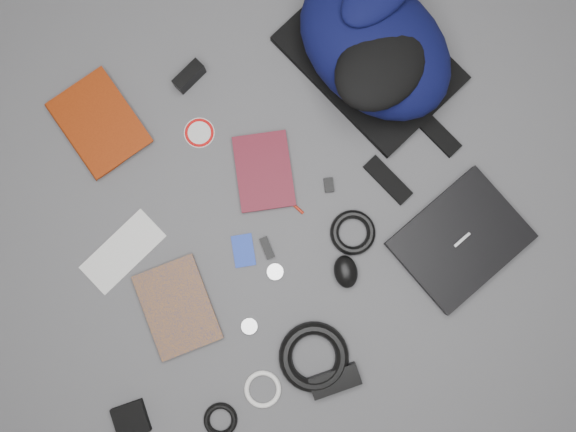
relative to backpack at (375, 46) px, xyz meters
name	(u,v)px	position (x,y,z in m)	size (l,w,h in m)	color
ground	(288,217)	(-0.39, -0.33, -0.11)	(4.00, 4.00, 0.00)	#4F4F51
backpack	(375,46)	(0.00, 0.00, 0.00)	(0.36, 0.52, 0.22)	black
laptop	(460,240)	(0.02, -0.57, -0.09)	(0.33, 0.26, 0.03)	black
textbook_red	(71,143)	(-0.88, 0.10, -0.09)	(0.20, 0.26, 0.03)	maroon
comic_book	(147,319)	(-0.86, -0.44, -0.10)	(0.18, 0.25, 0.02)	#C8740E
envelope	(123,252)	(-0.86, -0.24, -0.11)	(0.24, 0.11, 0.00)	silver
dvd_case	(264,171)	(-0.41, -0.18, -0.10)	(0.15, 0.22, 0.02)	#4B0E18
compact_camera	(189,76)	(-0.50, 0.15, -0.08)	(0.10, 0.03, 0.05)	black
sticker_disc	(199,133)	(-0.53, -0.01, -0.11)	(0.09, 0.09, 0.00)	silver
pen_teal	(259,169)	(-0.42, -0.17, -0.10)	(0.01, 0.01, 0.14)	#0B5A6B
pen_red	(284,196)	(-0.38, -0.27, -0.10)	(0.01, 0.01, 0.15)	#A41E0C
id_badge	(243,251)	(-0.54, -0.37, -0.11)	(0.06, 0.09, 0.00)	#1531A4
usb_black	(267,248)	(-0.48, -0.39, -0.10)	(0.02, 0.06, 0.01)	black
usb_silver	(270,199)	(-0.42, -0.26, -0.11)	(0.02, 0.04, 0.01)	#B3B3B6
key_fob	(329,185)	(-0.25, -0.29, -0.10)	(0.03, 0.04, 0.01)	black
mouse	(346,272)	(-0.30, -0.53, -0.08)	(0.07, 0.09, 0.05)	black
headphone_left	(249,326)	(-0.61, -0.57, -0.10)	(0.05, 0.05, 0.01)	#BABABD
headphone_right	(275,272)	(-0.49, -0.46, -0.10)	(0.05, 0.05, 0.01)	silver
cable_coil	(353,233)	(-0.24, -0.44, -0.10)	(0.13, 0.13, 0.02)	black
power_brick	(335,381)	(-0.45, -0.79, -0.09)	(0.14, 0.06, 0.03)	black
power_cord_coil	(314,357)	(-0.48, -0.71, -0.09)	(0.19, 0.19, 0.04)	black
pouch	(131,420)	(-1.00, -0.67, -0.10)	(0.09, 0.09, 0.02)	black
earbud_coil	(220,420)	(-0.78, -0.77, -0.10)	(0.09, 0.09, 0.02)	black
white_cable_coil	(263,389)	(-0.64, -0.74, -0.10)	(0.10, 0.10, 0.01)	white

